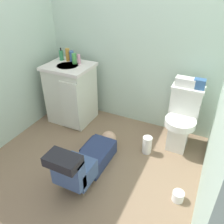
{
  "coord_description": "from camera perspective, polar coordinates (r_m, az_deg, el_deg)",
  "views": [
    {
      "loc": [
        1.04,
        -1.65,
        1.86
      ],
      "look_at": [
        0.05,
        0.41,
        0.45
      ],
      "focal_mm": 37.0,
      "sensor_mm": 36.0,
      "label": 1
    }
  ],
  "objects": [
    {
      "name": "toilet",
      "position": [
        2.84,
        16.85,
        -1.7
      ],
      "size": [
        0.36,
        0.46,
        0.75
      ],
      "color": "silver",
      "rests_on": "ground_plane"
    },
    {
      "name": "bottle_green",
      "position": [
        3.11,
        -9.31,
        12.88
      ],
      "size": [
        0.06,
        0.06,
        0.13
      ],
      "primitive_type": "cylinder",
      "color": "#4AA04A",
      "rests_on": "vanity_cabinet"
    },
    {
      "name": "vanity_cabinet",
      "position": [
        3.25,
        -10.05,
        4.67
      ],
      "size": [
        0.6,
        0.53,
        0.82
      ],
      "color": "silver",
      "rests_on": "ground_plane"
    },
    {
      "name": "bottle_amber",
      "position": [
        3.22,
        -10.87,
        13.72
      ],
      "size": [
        0.06,
        0.06,
        0.16
      ],
      "primitive_type": "cylinder",
      "color": "#C98930",
      "rests_on": "vanity_cabinet"
    },
    {
      "name": "tissue_box",
      "position": [
        2.72,
        17.69,
        7.11
      ],
      "size": [
        0.22,
        0.11,
        0.1
      ],
      "primitive_type": "cube",
      "color": "silver",
      "rests_on": "toilet"
    },
    {
      "name": "soap_dispenser",
      "position": [
        3.27,
        -12.42,
        13.56
      ],
      "size": [
        0.06,
        0.06,
        0.17
      ],
      "color": "#368E59",
      "rests_on": "vanity_cabinet"
    },
    {
      "name": "wall_back",
      "position": [
        2.99,
        4.9,
        18.7
      ],
      "size": [
        2.44,
        0.08,
        2.4
      ],
      "primitive_type": "cube",
      "color": "#B2C9B5",
      "rests_on": "ground_plane"
    },
    {
      "name": "faucet",
      "position": [
        3.19,
        -9.35,
        13.04
      ],
      "size": [
        0.02,
        0.02,
        0.1
      ],
      "primitive_type": "cylinder",
      "color": "silver",
      "rests_on": "vanity_cabinet"
    },
    {
      "name": "person_plumber",
      "position": [
        2.47,
        -6.34,
        -11.65
      ],
      "size": [
        0.39,
        1.06,
        0.52
      ],
      "color": "navy",
      "rests_on": "ground_plane"
    },
    {
      "name": "bottle_pink",
      "position": [
        3.09,
        -8.18,
        12.82
      ],
      "size": [
        0.04,
        0.04,
        0.12
      ],
      "primitive_type": "cylinder",
      "color": "pink",
      "rests_on": "vanity_cabinet"
    },
    {
      "name": "toiletry_bag",
      "position": [
        2.71,
        20.81,
        6.51
      ],
      "size": [
        0.12,
        0.09,
        0.11
      ],
      "primitive_type": "cube",
      "color": "#33598C",
      "rests_on": "toilet"
    },
    {
      "name": "toilet_paper_roll",
      "position": [
        2.39,
        16.0,
        -19.37
      ],
      "size": [
        0.11,
        0.11,
        0.1
      ],
      "primitive_type": "cylinder",
      "color": "white",
      "rests_on": "ground_plane"
    },
    {
      "name": "paper_towel_roll",
      "position": [
        2.77,
        8.66,
        -8.03
      ],
      "size": [
        0.11,
        0.11,
        0.22
      ],
      "primitive_type": "cylinder",
      "color": "white",
      "rests_on": "ground_plane"
    },
    {
      "name": "ground_plane",
      "position": [
        2.71,
        -4.8,
        -12.47
      ],
      "size": [
        2.78,
        3.06,
        0.04
      ],
      "primitive_type": "cube",
      "color": "#81684F"
    },
    {
      "name": "bottle_blue",
      "position": [
        3.2,
        -9.94,
        13.45
      ],
      "size": [
        0.06,
        0.06,
        0.14
      ],
      "primitive_type": "cylinder",
      "color": "#456CB0",
      "rests_on": "vanity_cabinet"
    }
  ]
}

